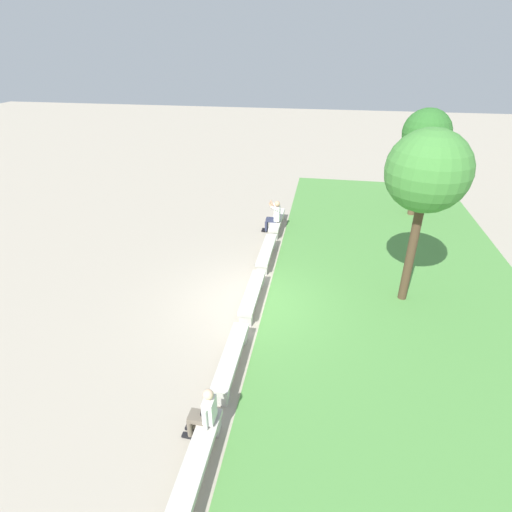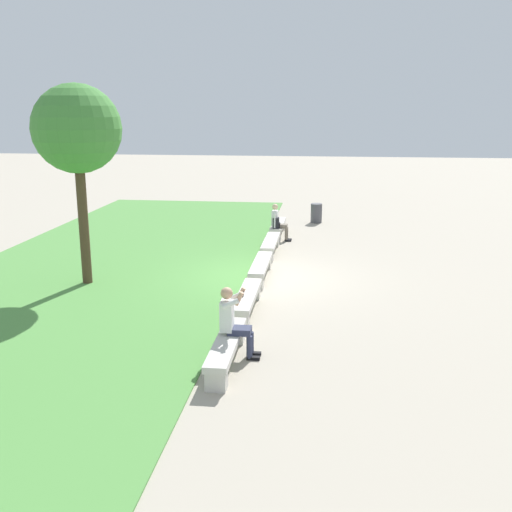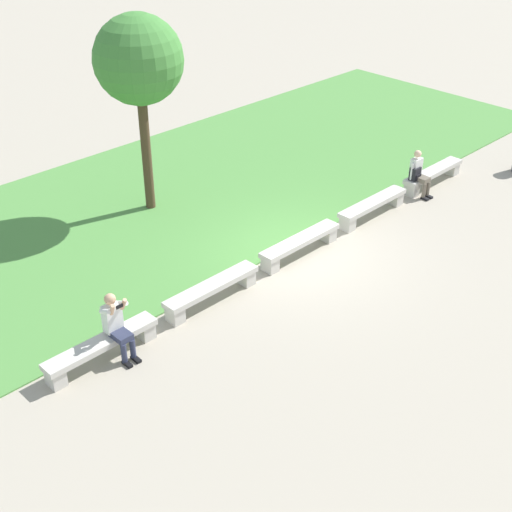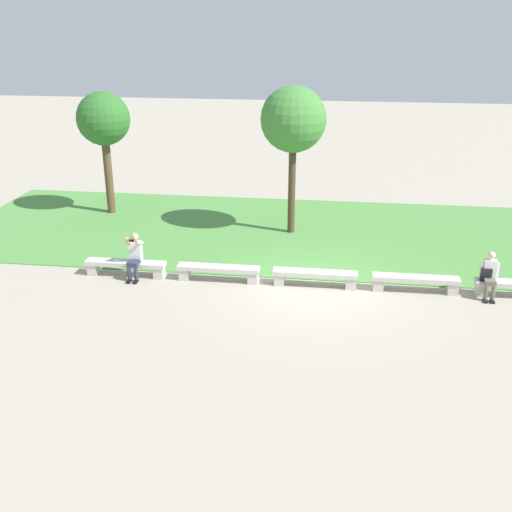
{
  "view_description": "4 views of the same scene",
  "coord_description": "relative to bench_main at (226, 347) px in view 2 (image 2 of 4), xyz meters",
  "views": [
    {
      "loc": [
        9.62,
        1.81,
        6.82
      ],
      "look_at": [
        -1.1,
        -0.1,
        0.99
      ],
      "focal_mm": 28.0,
      "sensor_mm": 36.0,
      "label": 1
    },
    {
      "loc": [
        -15.23,
        -1.69,
        4.46
      ],
      "look_at": [
        -1.14,
        -0.01,
        0.89
      ],
      "focal_mm": 42.0,
      "sensor_mm": 36.0,
      "label": 2
    },
    {
      "loc": [
        -10.79,
        -9.51,
        8.64
      ],
      "look_at": [
        -1.8,
        -0.36,
        0.89
      ],
      "focal_mm": 50.0,
      "sensor_mm": 36.0,
      "label": 3
    },
    {
      "loc": [
        0.39,
        -15.38,
        7.04
      ],
      "look_at": [
        -1.61,
        -0.42,
        0.99
      ],
      "focal_mm": 42.0,
      "sensor_mm": 36.0,
      "label": 4
    }
  ],
  "objects": [
    {
      "name": "bench_near",
      "position": [
        2.74,
        0.0,
        0.0
      ],
      "size": [
        2.35,
        0.4,
        0.45
      ],
      "color": "beige",
      "rests_on": "ground"
    },
    {
      "name": "grass_strip",
      "position": [
        5.49,
        4.38,
        -0.29
      ],
      "size": [
        25.33,
        8.0,
        0.03
      ],
      "primitive_type": "cube",
      "color": "#518E42",
      "rests_on": "ground"
    },
    {
      "name": "bench_main",
      "position": [
        0.0,
        0.0,
        0.0
      ],
      "size": [
        2.35,
        0.4,
        0.45
      ],
      "color": "beige",
      "rests_on": "ground"
    },
    {
      "name": "person_distant",
      "position": [
        10.13,
        -0.07,
        0.36
      ],
      "size": [
        0.48,
        0.68,
        1.26
      ],
      "color": "black",
      "rests_on": "ground"
    },
    {
      "name": "tree_left_background",
      "position": [
        4.47,
        4.39,
        3.57
      ],
      "size": [
        2.17,
        2.17,
        5.01
      ],
      "color": "#4C3826",
      "rests_on": "ground"
    },
    {
      "name": "ground_plane",
      "position": [
        5.49,
        0.0,
        -0.31
      ],
      "size": [
        80.0,
        80.0,
        0.0
      ],
      "primitive_type": "plane",
      "color": "#A89E8C"
    },
    {
      "name": "bench_far",
      "position": [
        8.23,
        0.0,
        0.0
      ],
      "size": [
        2.35,
        0.4,
        0.45
      ],
      "color": "beige",
      "rests_on": "ground"
    },
    {
      "name": "trash_bin",
      "position": [
        13.54,
        -1.29,
        0.07
      ],
      "size": [
        0.44,
        0.44,
        0.75
      ],
      "primitive_type": "cylinder",
      "color": "#4C4C51",
      "rests_on": "ground"
    },
    {
      "name": "bench_end",
      "position": [
        10.98,
        0.0,
        0.0
      ],
      "size": [
        2.35,
        0.4,
        0.45
      ],
      "color": "beige",
      "rests_on": "ground"
    },
    {
      "name": "bench_mid",
      "position": [
        5.49,
        0.0,
        0.0
      ],
      "size": [
        2.35,
        0.4,
        0.45
      ],
      "color": "beige",
      "rests_on": "ground"
    },
    {
      "name": "backpack",
      "position": [
        10.04,
        -0.02,
        0.32
      ],
      "size": [
        0.28,
        0.24,
        0.43
      ],
      "color": "black",
      "rests_on": "bench_end"
    },
    {
      "name": "person_photographer",
      "position": [
        0.33,
        -0.08,
        0.43
      ],
      "size": [
        0.47,
        0.72,
        1.32
      ],
      "color": "black",
      "rests_on": "ground"
    }
  ]
}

